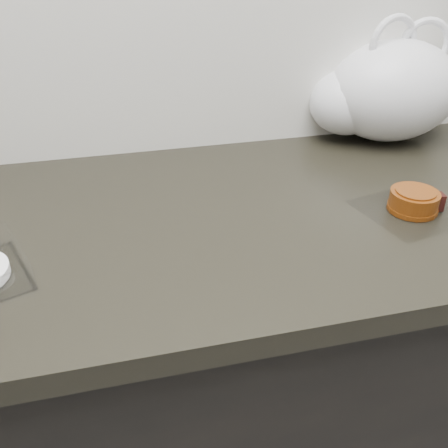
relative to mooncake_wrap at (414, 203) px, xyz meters
name	(u,v)px	position (x,y,z in m)	size (l,w,h in m)	color
counter	(226,381)	(-0.33, 0.08, -0.46)	(2.04, 0.64, 0.90)	black
mooncake_wrap	(414,203)	(0.00, 0.00, 0.00)	(0.21, 0.20, 0.04)	white
plastic_bag	(384,92)	(0.11, 0.34, 0.10)	(0.35, 0.24, 0.28)	white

